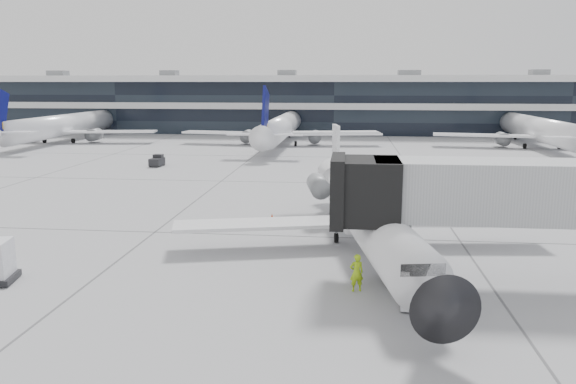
# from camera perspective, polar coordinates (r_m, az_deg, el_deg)

# --- Properties ---
(ground) EXTENTS (220.00, 220.00, 0.00)m
(ground) POSITION_cam_1_polar(r_m,az_deg,el_deg) (36.76, 1.54, -4.54)
(ground) COLOR #99999C
(ground) RESTS_ON ground
(terminal) EXTENTS (170.00, 22.00, 10.00)m
(terminal) POSITION_cam_1_polar(r_m,az_deg,el_deg) (117.43, 4.84, 8.64)
(terminal) COLOR black
(terminal) RESTS_ON ground
(bg_jet_left) EXTENTS (32.00, 40.00, 9.60)m
(bg_jet_left) POSITION_cam_1_polar(r_m,az_deg,el_deg) (102.65, -21.71, 4.76)
(bg_jet_left) COLOR white
(bg_jet_left) RESTS_ON ground
(bg_jet_center) EXTENTS (32.00, 40.00, 9.60)m
(bg_jet_center) POSITION_cam_1_polar(r_m,az_deg,el_deg) (91.48, -0.67, 4.86)
(bg_jet_center) COLOR white
(bg_jet_center) RESTS_ON ground
(bg_jet_right) EXTENTS (32.00, 40.00, 9.60)m
(bg_jet_right) POSITION_cam_1_polar(r_m,az_deg,el_deg) (95.40, 24.00, 4.16)
(bg_jet_right) COLOR white
(bg_jet_right) RESTS_ON ground
(regional_jet) EXTENTS (22.81, 28.45, 6.59)m
(regional_jet) POSITION_cam_1_polar(r_m,az_deg,el_deg) (34.21, 7.60, -1.93)
(regional_jet) COLOR white
(regional_jet) RESTS_ON ground
(jet_bridge) EXTENTS (19.97, 4.44, 6.44)m
(jet_bridge) POSITION_cam_1_polar(r_m,az_deg,el_deg) (29.73, 26.16, -0.15)
(jet_bridge) COLOR #B2B4B7
(jet_bridge) RESTS_ON ground
(ramp_worker) EXTENTS (0.77, 0.61, 1.86)m
(ramp_worker) POSITION_cam_1_polar(r_m,az_deg,el_deg) (27.36, 6.98, -8.14)
(ramp_worker) COLOR #A4D716
(ramp_worker) RESTS_ON ground
(baggage_tug) EXTENTS (1.39, 2.16, 1.32)m
(baggage_tug) POSITION_cam_1_polar(r_m,az_deg,el_deg) (26.26, 12.73, -9.95)
(baggage_tug) COLOR white
(baggage_tug) RESTS_ON ground
(traffic_cone) EXTENTS (0.45, 0.45, 0.54)m
(traffic_cone) POSITION_cam_1_polar(r_m,az_deg,el_deg) (40.82, -1.64, -2.59)
(traffic_cone) COLOR red
(traffic_cone) RESTS_ON ground
(far_tug) EXTENTS (1.39, 2.23, 1.38)m
(far_tug) POSITION_cam_1_polar(r_m,az_deg,el_deg) (69.19, -13.15, 3.08)
(far_tug) COLOR black
(far_tug) RESTS_ON ground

